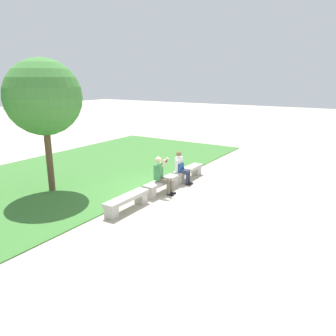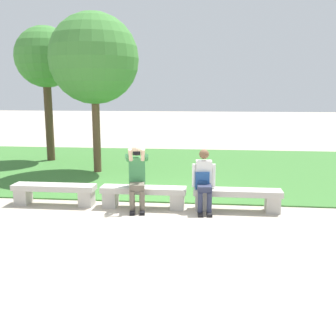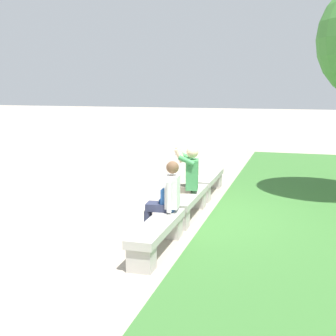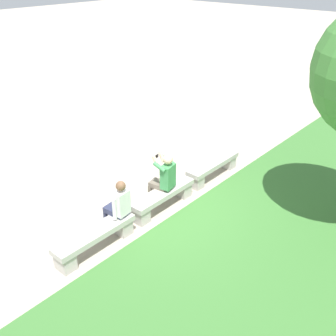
% 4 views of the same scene
% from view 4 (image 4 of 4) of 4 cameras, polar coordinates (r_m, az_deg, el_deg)
% --- Properties ---
extents(ground_plane, '(80.00, 80.00, 0.00)m').
position_cam_4_polar(ground_plane, '(9.06, -0.77, -5.80)').
color(ground_plane, '#B2A593').
extents(bench_main, '(1.79, 0.40, 0.45)m').
position_cam_4_polar(bench_main, '(10.23, 6.54, 0.19)').
color(bench_main, '#B7B2A8').
rests_on(bench_main, ground).
extents(bench_near, '(1.79, 0.40, 0.45)m').
position_cam_4_polar(bench_near, '(8.90, -0.78, -4.23)').
color(bench_near, '#B7B2A8').
rests_on(bench_near, ground).
extents(bench_mid, '(1.79, 0.40, 0.45)m').
position_cam_4_polar(bench_mid, '(7.83, -10.51, -9.90)').
color(bench_mid, '#B7B2A8').
rests_on(bench_mid, ground).
extents(person_photographer, '(0.52, 0.76, 1.32)m').
position_cam_4_polar(person_photographer, '(8.79, -0.67, -1.32)').
color(person_photographer, black).
rests_on(person_photographer, ground).
extents(person_distant, '(0.48, 0.70, 1.26)m').
position_cam_4_polar(person_distant, '(8.00, -7.25, -5.38)').
color(person_distant, black).
rests_on(person_distant, ground).
extents(backpack, '(0.28, 0.24, 0.43)m').
position_cam_4_polar(backpack, '(8.02, -6.92, -5.66)').
color(backpack, '#234C8C').
rests_on(backpack, bench_mid).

